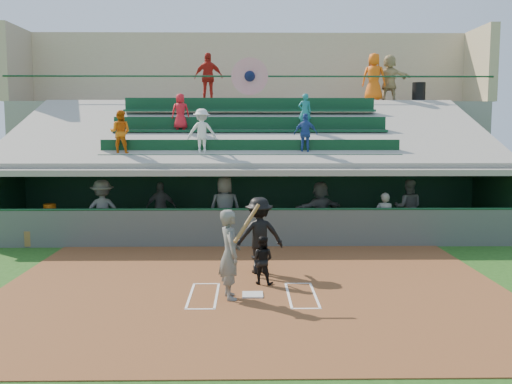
{
  "coord_description": "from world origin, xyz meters",
  "views": [
    {
      "loc": [
        -0.11,
        -11.56,
        3.48
      ],
      "look_at": [
        0.12,
        3.5,
        1.8
      ],
      "focal_mm": 40.0,
      "sensor_mm": 36.0,
      "label": 1
    }
  ],
  "objects_px": {
    "catcher": "(262,260)",
    "trash_bin": "(419,92)",
    "white_table": "(51,227)",
    "batter_at_plate": "(230,254)",
    "water_cooler": "(50,210)",
    "home_plate": "(253,295)"
  },
  "relations": [
    {
      "from": "catcher",
      "to": "white_table",
      "type": "relative_size",
      "value": 1.3
    },
    {
      "from": "catcher",
      "to": "trash_bin",
      "type": "xyz_separation_m",
      "value": [
        7.0,
        12.04,
        4.45
      ]
    },
    {
      "from": "water_cooler",
      "to": "trash_bin",
      "type": "xyz_separation_m",
      "value": [
        13.47,
        6.87,
        4.05
      ]
    },
    {
      "from": "batter_at_plate",
      "to": "water_cooler",
      "type": "xyz_separation_m",
      "value": [
        -5.79,
        6.25,
        0.02
      ]
    },
    {
      "from": "batter_at_plate",
      "to": "trash_bin",
      "type": "relative_size",
      "value": 2.35
    },
    {
      "from": "trash_bin",
      "to": "batter_at_plate",
      "type": "bearing_deg",
      "value": -120.34
    },
    {
      "from": "batter_at_plate",
      "to": "home_plate",
      "type": "bearing_deg",
      "value": 21.86
    },
    {
      "from": "catcher",
      "to": "white_table",
      "type": "distance_m",
      "value": 8.34
    },
    {
      "from": "trash_bin",
      "to": "water_cooler",
      "type": "bearing_deg",
      "value": -152.96
    },
    {
      "from": "white_table",
      "to": "home_plate",
      "type": "bearing_deg",
      "value": -32.92
    },
    {
      "from": "home_plate",
      "to": "trash_bin",
      "type": "distance_m",
      "value": 15.63
    },
    {
      "from": "white_table",
      "to": "water_cooler",
      "type": "height_order",
      "value": "water_cooler"
    },
    {
      "from": "home_plate",
      "to": "white_table",
      "type": "bearing_deg",
      "value": 135.66
    },
    {
      "from": "batter_at_plate",
      "to": "catcher",
      "type": "height_order",
      "value": "batter_at_plate"
    },
    {
      "from": "water_cooler",
      "to": "home_plate",
      "type": "bearing_deg",
      "value": -44.12
    },
    {
      "from": "water_cooler",
      "to": "trash_bin",
      "type": "height_order",
      "value": "trash_bin"
    },
    {
      "from": "batter_at_plate",
      "to": "trash_bin",
      "type": "distance_m",
      "value": 15.74
    },
    {
      "from": "home_plate",
      "to": "batter_at_plate",
      "type": "xyz_separation_m",
      "value": [
        -0.46,
        -0.19,
        0.91
      ]
    },
    {
      "from": "white_table",
      "to": "catcher",
      "type": "bearing_deg",
      "value": -27.47
    },
    {
      "from": "home_plate",
      "to": "water_cooler",
      "type": "height_order",
      "value": "water_cooler"
    },
    {
      "from": "white_table",
      "to": "water_cooler",
      "type": "relative_size",
      "value": 2.22
    },
    {
      "from": "catcher",
      "to": "trash_bin",
      "type": "distance_m",
      "value": 14.62
    }
  ]
}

